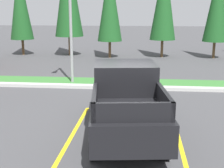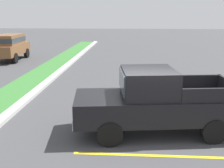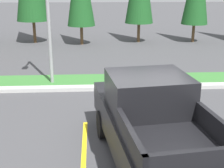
% 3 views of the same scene
% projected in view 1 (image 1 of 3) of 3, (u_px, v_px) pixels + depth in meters
% --- Properties ---
extents(ground_plane, '(120.00, 120.00, 0.00)m').
position_uv_depth(ground_plane, '(117.00, 129.00, 9.77)').
color(ground_plane, '#424244').
extents(parking_line_near, '(0.12, 4.80, 0.01)m').
position_uv_depth(parking_line_near, '(74.00, 132.00, 9.47)').
color(parking_line_near, yellow).
rests_on(parking_line_near, ground).
extents(parking_line_far, '(0.12, 4.80, 0.01)m').
position_uv_depth(parking_line_far, '(178.00, 136.00, 9.17)').
color(parking_line_far, yellow).
rests_on(parking_line_far, ground).
extents(curb_strip, '(56.00, 0.40, 0.15)m').
position_uv_depth(curb_strip, '(126.00, 87.00, 14.59)').
color(curb_strip, '#B2B2AD').
rests_on(curb_strip, ground).
extents(grass_median, '(56.00, 1.80, 0.06)m').
position_uv_depth(grass_median, '(127.00, 83.00, 15.66)').
color(grass_median, '#387533').
rests_on(grass_median, ground).
extents(pickup_truck_main, '(2.54, 5.42, 2.10)m').
position_uv_depth(pickup_truck_main, '(125.00, 100.00, 9.13)').
color(pickup_truck_main, black).
rests_on(pickup_truck_main, ground).
extents(street_light, '(0.24, 1.49, 6.34)m').
position_uv_depth(street_light, '(69.00, 7.00, 14.71)').
color(street_light, gray).
rests_on(street_light, ground).
extents(cypress_tree_leftmost, '(1.81, 1.81, 6.98)m').
position_uv_depth(cypress_tree_leftmost, '(20.00, 2.00, 24.50)').
color(cypress_tree_leftmost, brown).
rests_on(cypress_tree_leftmost, ground).
extents(cypress_tree_center, '(1.83, 1.83, 7.06)m').
position_uv_depth(cypress_tree_center, '(110.00, 1.00, 23.00)').
color(cypress_tree_center, brown).
rests_on(cypress_tree_center, ground).
extents(cypress_tree_rightmost, '(1.82, 1.82, 6.99)m').
position_uv_depth(cypress_tree_rightmost, '(217.00, 2.00, 22.73)').
color(cypress_tree_rightmost, brown).
rests_on(cypress_tree_rightmost, ground).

